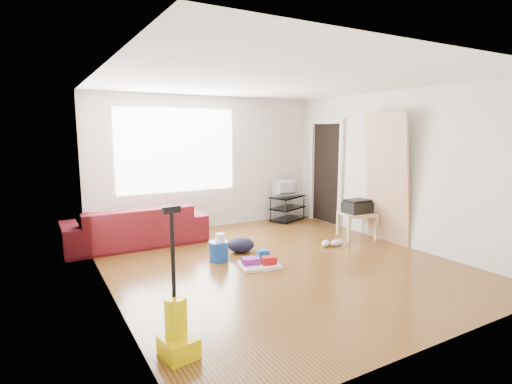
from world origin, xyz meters
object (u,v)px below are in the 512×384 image
tv_stand (287,208)px  side_table (357,217)px  cleaning_tray (260,262)px  bucket (219,260)px  backpack (241,252)px  vacuum (177,329)px  sofa (137,245)px

tv_stand → side_table: tv_stand is taller
tv_stand → cleaning_tray: bearing=-153.6°
bucket → backpack: bucket is taller
tv_stand → backpack: tv_stand is taller
tv_stand → cleaning_tray: (-1.94, -2.18, -0.21)m
tv_stand → bucket: tv_stand is taller
tv_stand → side_table: size_ratio=1.25×
bucket → backpack: 0.51m
backpack → bucket: bearing=-136.7°
vacuum → cleaning_tray: bearing=33.6°
sofa → side_table: bearing=157.5°
cleaning_tray → bucket: bearing=127.6°
backpack → vacuum: (-1.78, -2.28, 0.23)m
backpack → vacuum: bearing=-108.2°
sofa → side_table: (3.47, -1.44, 0.37)m
cleaning_tray → vacuum: size_ratio=0.48×
bucket → cleaning_tray: size_ratio=0.46×
side_table → tv_stand: bearing=99.9°
cleaning_tray → side_table: bearing=11.8°
tv_stand → bucket: size_ratio=3.07×
side_table → backpack: bearing=173.9°
tv_stand → vacuum: (-3.65, -3.75, -0.04)m
bucket → cleaning_tray: (0.39, -0.50, 0.06)m
vacuum → sofa: bearing=73.1°
side_table → bucket: 2.66m
cleaning_tray → backpack: size_ratio=1.48×
tv_stand → vacuum: size_ratio=0.68×
tv_stand → sofa: bearing=163.0°
sofa → backpack: sofa is taller
sofa → vacuum: (-0.48, -3.48, 0.23)m
vacuum → tv_stand: bearing=36.7°
cleaning_tray → vacuum: bearing=-137.3°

